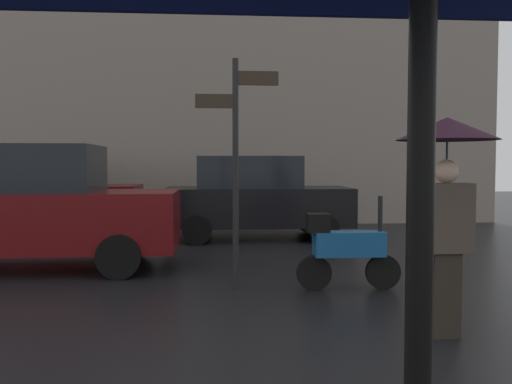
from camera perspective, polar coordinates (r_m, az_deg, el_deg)
name	(u,v)px	position (r m, az deg, el deg)	size (l,w,h in m)	color
pedestrian_with_umbrella	(447,170)	(5.51, 19.08, 2.18)	(0.95, 0.95, 2.09)	#2A241E
parked_scooter	(345,248)	(7.35, 9.22, -5.72)	(1.38, 0.32, 1.23)	black
parked_car_left	(28,207)	(9.32, -22.43, -1.41)	(4.48, 1.90, 1.95)	#590C0F
parked_car_right	(255,197)	(12.25, -0.11, -0.51)	(4.06, 2.00, 1.83)	black
parked_car_distant	(40,193)	(13.69, -21.44, -0.10)	(4.40, 1.83, 1.95)	#590C0F
street_signpost	(236,151)	(7.20, -2.09, 4.29)	(1.08, 0.08, 3.02)	black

